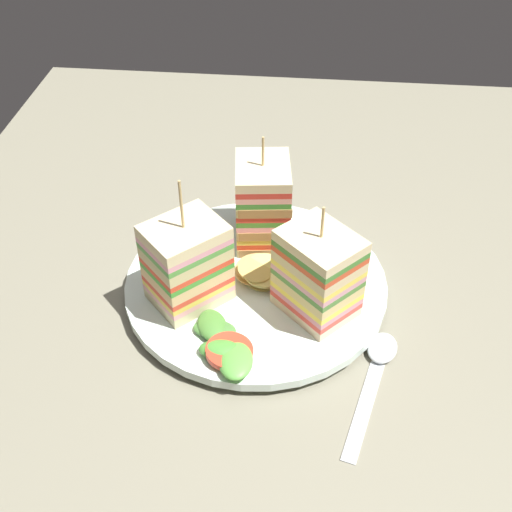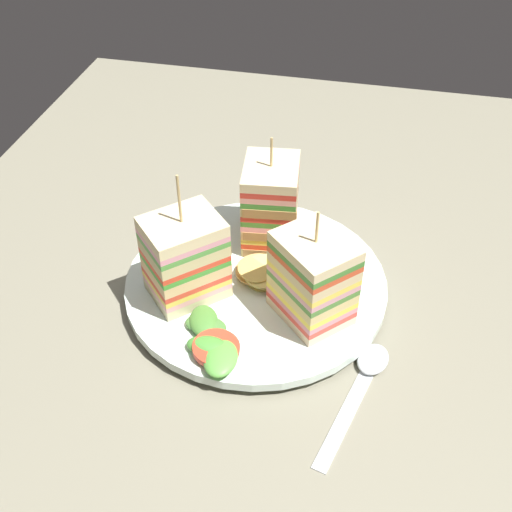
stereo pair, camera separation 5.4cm
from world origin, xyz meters
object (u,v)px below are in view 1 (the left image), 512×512
Objects in this scene: plate at (256,285)px; spoon at (378,362)px; chip_pile at (262,271)px; sandwich_wedge_0 at (187,264)px; sandwich_wedge_1 at (318,274)px; sandwich_wedge_2 at (264,203)px.

spoon is at bearing -125.09° from plate.
chip_pile is 13.72cm from spoon.
spoon is (-7.96, -11.33, -0.58)cm from plate.
sandwich_wedge_1 is at bearing -44.37° from sandwich_wedge_0.
sandwich_wedge_0 reaches higher than sandwich_wedge_2.
plate is at bearing -8.15° from sandwich_wedge_2.
sandwich_wedge_0 is 11.13cm from sandwich_wedge_2.
plate is 1.92× the size of sandwich_wedge_0.
sandwich_wedge_0 reaches higher than sandwich_wedge_1.
sandwich_wedge_2 reaches higher than sandwich_wedge_1.
sandwich_wedge_1 reaches higher than chip_pile.
plate is 13.86cm from spoon.
sandwich_wedge_0 is at bearing 43.35° from sandwich_wedge_1.
sandwich_wedge_1 is at bearing -118.81° from plate.
sandwich_wedge_0 is 1.14× the size of sandwich_wedge_1.
sandwich_wedge_0 is 2.07× the size of chip_pile.
sandwich_wedge_2 is at bearing 52.87° from spoon.
sandwich_wedge_1 is 1.81× the size of chip_pile.
sandwich_wedge_1 is at bearing 64.57° from spoon.
sandwich_wedge_2 is at bearing 14.38° from sandwich_wedge_0.
sandwich_wedge_1 is (-0.23, -11.51, 0.04)cm from sandwich_wedge_0.
sandwich_wedge_1 is at bearing 23.14° from sandwich_wedge_2.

